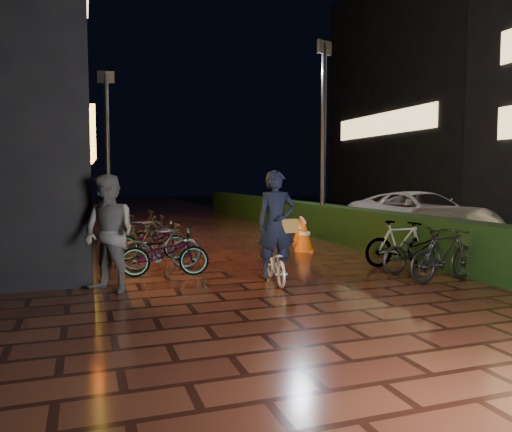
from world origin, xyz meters
name	(u,v)px	position (x,y,z in m)	size (l,w,h in m)	color
ground	(297,279)	(0.00, 0.00, 0.00)	(80.00, 80.00, 0.00)	#381911
asphalt_road	(483,232)	(9.00, 5.00, 0.00)	(11.00, 60.00, 0.01)	black
hedge	(291,215)	(3.30, 8.00, 0.50)	(0.70, 20.00, 1.00)	black
bystander_person	(109,234)	(-3.26, 0.03, 0.95)	(0.92, 0.72, 1.90)	#505052
van	(421,214)	(6.20, 4.63, 0.70)	(2.30, 4.99, 1.39)	#B6B6BB
lamp_post_hedge	(324,131)	(3.08, 5.11, 3.18)	(0.54, 0.30, 5.78)	black
lamp_post_sf	(108,150)	(-2.98, 6.07, 2.58)	(0.45, 0.14, 4.69)	black
cyclist	(276,242)	(-0.50, -0.21, 0.73)	(0.74, 1.42, 1.96)	silver
traffic_barrier	(302,233)	(1.78, 3.70, 0.37)	(1.02, 1.84, 0.75)	#E35D0B
cart_assembly	(277,222)	(1.76, 5.49, 0.52)	(0.66, 0.71, 1.02)	black
parked_bikes_storefront	(148,237)	(-2.24, 3.49, 0.45)	(1.84, 6.28, 0.96)	black
parked_bikes_hedge	(419,249)	(2.45, -0.24, 0.46)	(1.81, 2.16, 0.96)	black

